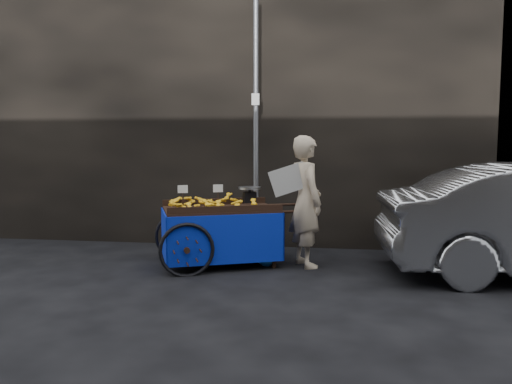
# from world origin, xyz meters

# --- Properties ---
(ground) EXTENTS (80.00, 80.00, 0.00)m
(ground) POSITION_xyz_m (0.00, 0.00, 0.00)
(ground) COLOR black
(ground) RESTS_ON ground
(building_wall) EXTENTS (13.50, 2.00, 5.00)m
(building_wall) POSITION_xyz_m (0.39, 2.60, 2.50)
(building_wall) COLOR black
(building_wall) RESTS_ON ground
(street_pole) EXTENTS (0.12, 0.10, 4.00)m
(street_pole) POSITION_xyz_m (0.30, 1.30, 2.01)
(street_pole) COLOR slate
(street_pole) RESTS_ON ground
(banana_cart) EXTENTS (2.36, 1.71, 1.18)m
(banana_cart) POSITION_xyz_m (-0.11, 0.28, 0.73)
(banana_cart) COLOR black
(banana_cart) RESTS_ON ground
(vendor) EXTENTS (0.87, 0.79, 1.83)m
(vendor) POSITION_xyz_m (1.14, 0.38, 0.91)
(vendor) COLOR tan
(vendor) RESTS_ON ground
(plastic_bag) EXTENTS (0.27, 0.22, 0.24)m
(plastic_bag) POSITION_xyz_m (0.60, 0.26, 0.12)
(plastic_bag) COLOR blue
(plastic_bag) RESTS_ON ground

